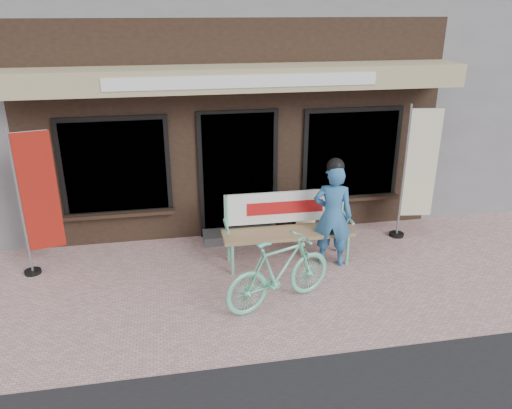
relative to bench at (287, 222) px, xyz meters
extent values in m
plane|color=#C79B98|center=(-0.59, -0.89, -0.64)|extent=(70.00, 70.00, 0.00)
cube|color=black|center=(-0.59, 4.11, 1.16)|extent=(7.00, 6.00, 3.60)
cube|color=tan|center=(-0.59, 0.76, 2.11)|extent=(7.00, 0.80, 0.35)
cube|color=white|center=(-0.59, 0.35, 2.11)|extent=(4.00, 0.02, 0.18)
cube|color=black|center=(-0.59, 1.09, 0.46)|extent=(1.20, 0.06, 2.10)
cube|color=black|center=(-0.59, 1.08, 0.46)|extent=(1.35, 0.04, 2.20)
cube|color=black|center=(-2.59, 1.09, 0.71)|extent=(1.60, 0.06, 1.50)
cube|color=black|center=(1.41, 1.09, 0.71)|extent=(1.60, 0.06, 1.50)
cube|color=black|center=(-2.59, 1.08, 0.71)|extent=(1.75, 0.04, 1.65)
cube|color=black|center=(1.41, 1.08, 0.71)|extent=(1.75, 0.04, 1.65)
cube|color=black|center=(-2.59, 1.03, -0.09)|extent=(1.80, 0.18, 0.06)
cube|color=black|center=(1.41, 1.03, -0.09)|extent=(1.80, 0.18, 0.06)
cube|color=#59595B|center=(-0.59, 0.86, -0.57)|extent=(1.30, 0.45, 0.15)
cylinder|color=#68CBA5|center=(-0.90, -0.32, -0.41)|extent=(0.05, 0.05, 0.47)
cylinder|color=#68CBA5|center=(-0.90, 0.13, -0.41)|extent=(0.05, 0.05, 0.47)
cylinder|color=#68CBA5|center=(0.90, -0.34, -0.41)|extent=(0.05, 0.05, 0.47)
cylinder|color=#68CBA5|center=(0.90, 0.11, -0.41)|extent=(0.05, 0.05, 0.47)
cube|color=#957852|center=(0.00, -0.11, -0.14)|extent=(2.02, 0.52, 0.06)
cylinder|color=#68CBA5|center=(-0.92, 0.13, 0.14)|extent=(0.05, 0.05, 0.62)
cylinder|color=#68CBA5|center=(0.92, 0.11, 0.14)|extent=(0.05, 0.05, 0.62)
cube|color=white|center=(0.00, 0.14, 0.20)|extent=(1.91, 0.06, 0.51)
cube|color=#B21414|center=(0.00, 0.11, 0.20)|extent=(1.21, 0.02, 0.20)
cylinder|color=#68CBA5|center=(-0.95, -0.10, 0.05)|extent=(0.05, 0.49, 0.04)
cylinder|color=#68CBA5|center=(0.95, -0.11, 0.05)|extent=(0.05, 0.49, 0.04)
imported|color=#2E68A0|center=(0.65, -0.26, 0.17)|extent=(0.68, 0.56, 1.62)
sphere|color=black|center=(0.65, -0.26, 0.94)|extent=(0.33, 0.33, 0.26)
imported|color=#68CBA5|center=(-0.39, -1.23, -0.15)|extent=(1.69, 1.03, 0.98)
cylinder|color=gray|center=(-3.87, 0.25, 0.48)|extent=(0.04, 0.04, 2.24)
cylinder|color=gray|center=(-3.62, 0.31, 1.51)|extent=(0.50, 0.14, 0.02)
cube|color=maroon|center=(-3.60, 0.31, 0.63)|extent=(0.50, 0.15, 1.78)
cylinder|color=black|center=(-3.87, 0.25, -0.62)|extent=(0.29, 0.29, 0.05)
cylinder|color=gray|center=(2.12, 0.49, 0.52)|extent=(0.04, 0.04, 2.32)
cylinder|color=gray|center=(2.38, 0.45, 1.59)|extent=(0.53, 0.10, 0.03)
cube|color=beige|center=(2.40, 0.45, 0.67)|extent=(0.53, 0.10, 1.84)
cylinder|color=black|center=(2.12, 0.49, -0.62)|extent=(0.28, 0.28, 0.05)
cube|color=black|center=(0.50, 0.72, -0.20)|extent=(0.44, 0.18, 0.88)
cube|color=beige|center=(0.51, 0.67, -0.11)|extent=(0.36, 0.10, 0.54)
camera|label=1|loc=(-1.75, -6.88, 3.11)|focal=35.00mm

